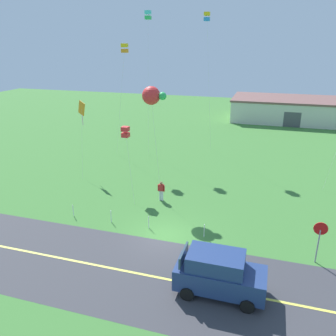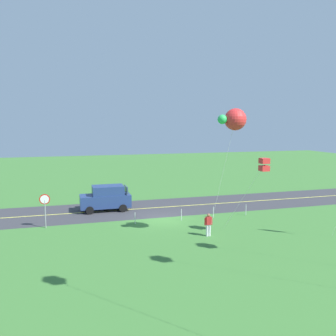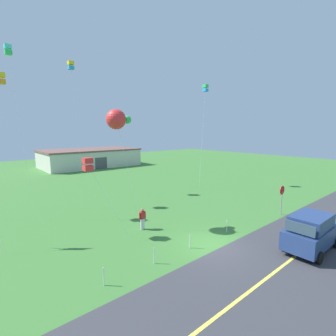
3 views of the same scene
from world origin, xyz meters
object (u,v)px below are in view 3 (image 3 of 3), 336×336
Objects in this scene: car_suv_foreground at (311,232)px; kite_yellow_high at (71,66)px; warehouse_distant at (90,158)px; kite_blue_mid at (205,89)px; kite_red_low at (117,119)px; person_adult_near at (142,218)px; kite_cyan_top at (1,79)px; kite_green_far at (88,164)px; stop_sign at (282,194)px; kite_orange_near at (8,50)px.

car_suv_foreground is 27.11m from kite_yellow_high.
kite_blue_mid is at bearing -81.61° from warehouse_distant.
kite_red_low is at bearing 123.75° from car_suv_foreground.
kite_cyan_top is at bearing 73.56° from person_adult_near.
kite_blue_mid is 21.59m from kite_cyan_top.
person_adult_near is at bearing -20.40° from kite_green_far.
kite_cyan_top reaches higher than kite_red_low.
kite_yellow_high is (0.47, 13.89, 13.29)m from person_adult_near.
kite_yellow_high reaches higher than kite_blue_mid.
kite_yellow_high is at bearing 32.57° from kite_cyan_top.
stop_sign is at bearing -89.79° from warehouse_distant.
kite_yellow_high is (-10.41, 19.03, 12.35)m from stop_sign.
warehouse_distant is (10.27, 20.18, -12.39)m from kite_yellow_high.
kite_green_far is at bearing -113.33° from warehouse_distant.
kite_orange_near is (-20.20, 5.73, 1.88)m from kite_blue_mid.
stop_sign is at bearing -61.31° from kite_yellow_high.
kite_yellow_high reaches higher than stop_sign.
warehouse_distant is at bearing 52.70° from kite_orange_near.
kite_red_low is at bearing 1.82° from kite_green_far.
kite_blue_mid is (8.76, 16.30, 11.30)m from car_suv_foreground.
person_adult_near is 15.43m from kite_cyan_top.
stop_sign reaches higher than person_adult_near.
kite_cyan_top is at bearing -125.17° from warehouse_distant.
car_suv_foreground is at bearing -62.58° from kite_orange_near.
kite_orange_near is at bearing 110.83° from kite_red_low.
warehouse_distant is (16.21, 21.28, -12.58)m from kite_orange_near.
stop_sign is 0.17× the size of kite_yellow_high.
kite_red_low is at bearing -160.19° from kite_blue_mid.
kite_orange_near is (-4.35, 11.44, 6.35)m from kite_red_low.
kite_blue_mid is 15.90m from kite_yellow_high.
kite_green_far is at bearing 131.68° from car_suv_foreground.
kite_red_low reaches higher than car_suv_foreground.
kite_red_low reaches higher than stop_sign.
kite_orange_near is 29.56m from warehouse_distant.
stop_sign is at bearing 39.88° from car_suv_foreground.
kite_orange_near reaches higher than car_suv_foreground.
car_suv_foreground is at bearing -118.26° from kite_blue_mid.
person_adult_near is 0.29× the size of kite_green_far.
car_suv_foreground is 0.51× the size of kite_red_low.
kite_red_low is at bearing -69.17° from kite_orange_near.
warehouse_distant is (14.15, 32.80, -3.25)m from kite_green_far.
warehouse_distant is at bearing 98.39° from kite_blue_mid.
kite_orange_near is at bearing -169.46° from kite_yellow_high.
kite_yellow_high reaches higher than kite_cyan_top.
warehouse_distant is at bearing 54.83° from kite_cyan_top.
kite_cyan_top is at bearing 112.32° from kite_green_far.
person_adult_near is 0.18× the size of kite_red_low.
kite_blue_mid is 0.70× the size of warehouse_distant.
kite_red_low is 35.36m from warehouse_distant.
kite_red_low is (-1.11, 1.34, 7.12)m from person_adult_near.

